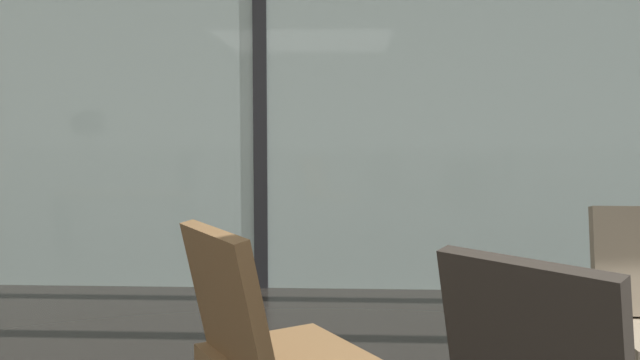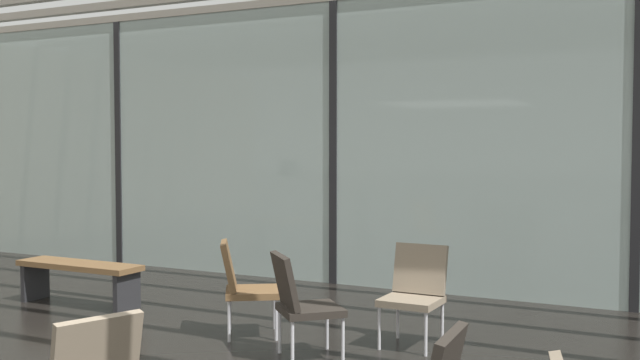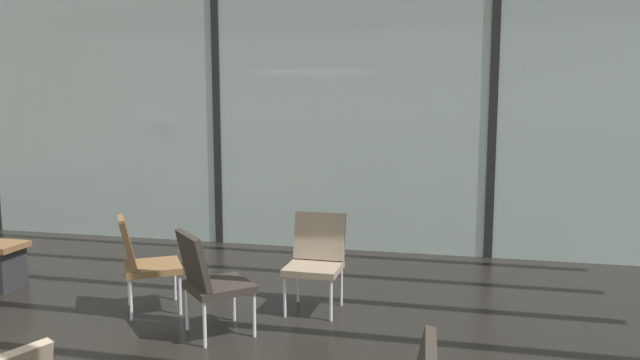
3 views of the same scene
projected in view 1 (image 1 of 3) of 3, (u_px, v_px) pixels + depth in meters
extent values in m
cube|color=#A3B7B2|center=(261.00, 49.00, 4.71)|extent=(14.00, 0.08, 3.53)
cube|color=black|center=(261.00, 49.00, 4.71)|extent=(0.10, 0.12, 3.53)
ellipsoid|color=silver|center=(341.00, 60.00, 9.72)|extent=(12.31, 4.44, 4.44)
sphere|color=black|center=(60.00, 16.00, 7.81)|extent=(0.28, 0.28, 0.28)
sphere|color=black|center=(133.00, 15.00, 7.77)|extent=(0.28, 0.28, 0.28)
sphere|color=black|center=(207.00, 15.00, 7.73)|extent=(0.28, 0.28, 0.28)
sphere|color=black|center=(282.00, 14.00, 7.69)|extent=(0.28, 0.28, 0.28)
cube|color=#28231E|center=(531.00, 346.00, 1.58)|extent=(0.43, 0.44, 0.44)
cube|color=brown|center=(226.00, 297.00, 2.05)|extent=(0.38, 0.48, 0.44)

